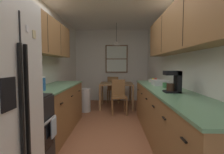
% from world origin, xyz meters
% --- Properties ---
extents(ground_plane, '(12.00, 12.00, 0.00)m').
position_xyz_m(ground_plane, '(0.00, 1.00, 0.00)').
color(ground_plane, '#995B3D').
extents(wall_left, '(0.10, 9.00, 2.55)m').
position_xyz_m(wall_left, '(-1.35, 1.00, 1.27)').
color(wall_left, silver).
rests_on(wall_left, ground).
extents(wall_right, '(0.10, 9.00, 2.55)m').
position_xyz_m(wall_right, '(1.35, 1.00, 1.27)').
color(wall_right, silver).
rests_on(wall_right, ground).
extents(wall_back, '(4.40, 0.10, 2.55)m').
position_xyz_m(wall_back, '(0.00, 3.65, 1.27)').
color(wall_back, silver).
rests_on(wall_back, ground).
extents(ceiling_slab, '(4.40, 9.00, 0.08)m').
position_xyz_m(ceiling_slab, '(0.00, 1.00, 2.59)').
color(ceiling_slab, white).
extents(stove_range, '(0.66, 0.59, 1.10)m').
position_xyz_m(stove_range, '(-0.99, -0.61, 0.47)').
color(stove_range, black).
rests_on(stove_range, ground).
extents(microwave_over_range, '(0.39, 0.58, 0.34)m').
position_xyz_m(microwave_over_range, '(-1.11, -0.61, 1.63)').
color(microwave_over_range, black).
extents(counter_left, '(0.64, 1.94, 0.90)m').
position_xyz_m(counter_left, '(-1.00, 0.65, 0.45)').
color(counter_left, olive).
rests_on(counter_left, ground).
extents(upper_cabinets_left, '(0.33, 2.02, 0.67)m').
position_xyz_m(upper_cabinets_left, '(-1.14, 0.60, 1.81)').
color(upper_cabinets_left, olive).
extents(counter_right, '(0.64, 3.33, 0.90)m').
position_xyz_m(counter_right, '(1.00, 0.14, 0.45)').
color(counter_right, olive).
rests_on(counter_right, ground).
extents(upper_cabinets_right, '(0.33, 3.01, 0.71)m').
position_xyz_m(upper_cabinets_right, '(1.14, 0.09, 1.85)').
color(upper_cabinets_right, olive).
extents(dining_table, '(0.98, 0.90, 0.74)m').
position_xyz_m(dining_table, '(0.17, 2.60, 0.64)').
color(dining_table, olive).
rests_on(dining_table, ground).
extents(dining_chair_near, '(0.43, 0.43, 0.90)m').
position_xyz_m(dining_chair_near, '(0.23, 1.95, 0.50)').
color(dining_chair_near, olive).
rests_on(dining_chair_near, ground).
extents(dining_chair_far, '(0.45, 0.45, 0.90)m').
position_xyz_m(dining_chair_far, '(0.07, 3.26, 0.50)').
color(dining_chair_far, olive).
rests_on(dining_chair_far, ground).
extents(pendant_light, '(0.24, 0.24, 0.66)m').
position_xyz_m(pendant_light, '(0.17, 2.60, 1.94)').
color(pendant_light, black).
extents(back_window, '(0.79, 0.05, 0.99)m').
position_xyz_m(back_window, '(0.18, 3.58, 1.51)').
color(back_window, brown).
extents(trash_bin, '(0.30, 0.30, 0.65)m').
position_xyz_m(trash_bin, '(-0.70, 2.09, 0.32)').
color(trash_bin, silver).
rests_on(trash_bin, ground).
extents(storage_canister, '(0.12, 0.12, 0.21)m').
position_xyz_m(storage_canister, '(-1.00, 0.03, 1.01)').
color(storage_canister, '#265999').
rests_on(storage_canister, counter_left).
extents(dish_towel, '(0.02, 0.16, 0.24)m').
position_xyz_m(dish_towel, '(-0.64, -0.46, 0.50)').
color(dish_towel, silver).
extents(coffee_maker, '(0.22, 0.18, 0.31)m').
position_xyz_m(coffee_maker, '(0.98, -0.12, 1.06)').
color(coffee_maker, black).
rests_on(coffee_maker, counter_right).
extents(mug_by_coffeemaker, '(0.12, 0.08, 0.09)m').
position_xyz_m(mug_by_coffeemaker, '(1.01, 0.42, 0.94)').
color(mug_by_coffeemaker, '#3F7F4C').
rests_on(mug_by_coffeemaker, counter_right).
extents(fruit_bowl, '(0.23, 0.23, 0.09)m').
position_xyz_m(fruit_bowl, '(1.03, 1.38, 0.94)').
color(fruit_bowl, silver).
rests_on(fruit_bowl, counter_right).
extents(dish_rack, '(0.28, 0.34, 0.10)m').
position_xyz_m(dish_rack, '(1.02, 0.78, 0.95)').
color(dish_rack, silver).
rests_on(dish_rack, counter_right).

